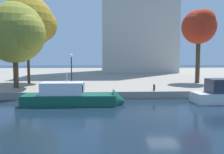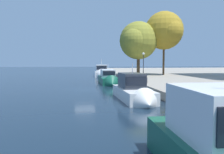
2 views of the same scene
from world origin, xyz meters
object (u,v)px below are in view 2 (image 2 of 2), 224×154
at_px(motor_yacht_0, 102,73).
at_px(motor_yacht_2, 134,93).
at_px(tree_2, 138,40).
at_px(tree_0, 166,30).
at_px(mooring_bollard_0, 146,80).
at_px(lamp_post, 143,62).
at_px(motor_yacht_1, 109,80).

bearing_deg(motor_yacht_0, motor_yacht_2, 3.26).
bearing_deg(tree_2, tree_0, 91.56).
distance_m(mooring_bollard_0, lamp_post, 10.09).
relative_size(tree_0, tree_2, 1.20).
height_order(motor_yacht_2, tree_0, tree_0).
relative_size(motor_yacht_1, mooring_bollard_0, 13.28).
relative_size(lamp_post, tree_0, 0.33).
bearing_deg(tree_0, motor_yacht_2, -26.81).
xyz_separation_m(motor_yacht_2, tree_2, (-23.51, 6.29, 6.95)).
bearing_deg(lamp_post, tree_2, 174.36).
relative_size(motor_yacht_0, tree_0, 0.63).
bearing_deg(motor_yacht_2, lamp_post, 159.70).
relative_size(motor_yacht_1, motor_yacht_2, 1.17).
relative_size(motor_yacht_1, lamp_post, 2.35).
xyz_separation_m(mooring_bollard_0, tree_2, (-16.07, 2.95, 6.43)).
relative_size(mooring_bollard_0, tree_0, 0.06).
bearing_deg(tree_2, motor_yacht_0, -141.84).
bearing_deg(motor_yacht_2, motor_yacht_0, 177.92).
xyz_separation_m(motor_yacht_1, lamp_post, (-1.07, 5.98, 2.73)).
xyz_separation_m(motor_yacht_1, tree_0, (-7.71, 12.29, 9.00)).
distance_m(motor_yacht_2, tree_0, 27.98).
height_order(motor_yacht_0, lamp_post, lamp_post).
distance_m(motor_yacht_2, mooring_bollard_0, 8.17).
xyz_separation_m(motor_yacht_1, motor_yacht_2, (15.95, 0.33, 0.06)).
height_order(motor_yacht_1, tree_2, tree_2).
relative_size(motor_yacht_2, mooring_bollard_0, 11.30).
height_order(mooring_bollard_0, lamp_post, lamp_post).
height_order(lamp_post, tree_0, tree_0).
bearing_deg(motor_yacht_0, tree_0, 60.28).
xyz_separation_m(mooring_bollard_0, tree_0, (-16.22, 8.62, 8.42)).
bearing_deg(motor_yacht_1, lamp_post, 100.66).
xyz_separation_m(motor_yacht_2, lamp_post, (-17.02, 5.65, 2.67)).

